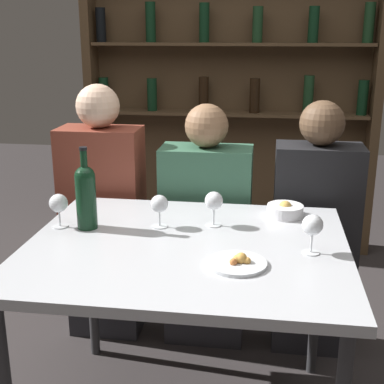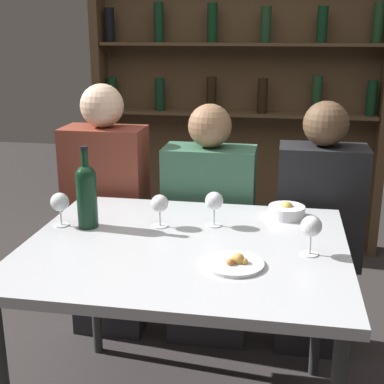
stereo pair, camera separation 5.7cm
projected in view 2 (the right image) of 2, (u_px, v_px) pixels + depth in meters
dining_table at (185, 261)px, 1.92m from camera, size 1.14×0.96×0.77m
wine_rack_wall at (238, 89)px, 3.64m from camera, size 1.98×0.21×2.13m
wine_bottle at (87, 193)px, 2.03m from camera, size 0.08×0.08×0.32m
wine_glass_0 at (60, 203)px, 2.05m from camera, size 0.07×0.07×0.13m
wine_glass_1 at (214, 202)px, 2.05m from camera, size 0.07×0.07×0.14m
wine_glass_2 at (160, 204)px, 2.04m from camera, size 0.07×0.07×0.13m
wine_glass_3 at (311, 227)px, 1.78m from camera, size 0.07×0.07×0.14m
food_plate_0 at (234, 263)px, 1.72m from camera, size 0.20×0.20×0.04m
snack_bowl at (287, 211)px, 2.16m from camera, size 0.15×0.15×0.07m
seated_person_left at (108, 220)px, 2.65m from camera, size 0.39×0.22×1.26m
seated_person_center at (209, 235)px, 2.58m from camera, size 0.42×0.22×1.18m
seated_person_right at (318, 238)px, 2.49m from camera, size 0.39×0.22×1.21m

